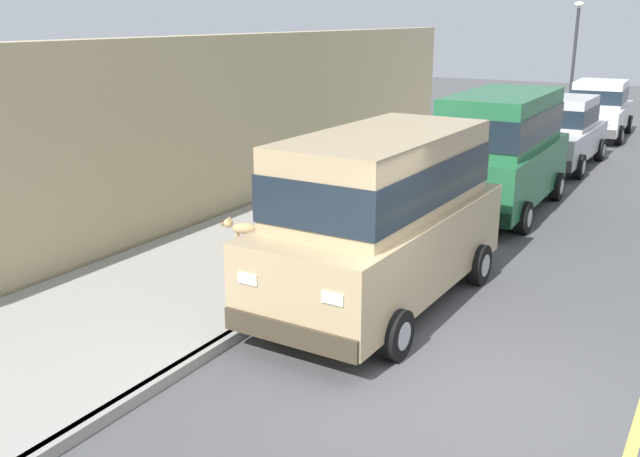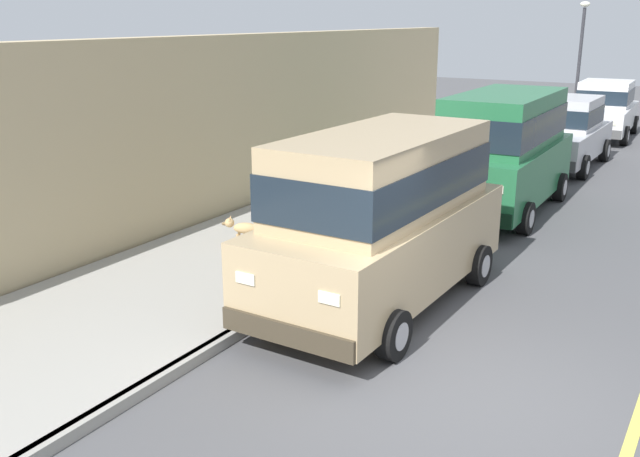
% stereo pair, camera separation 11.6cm
% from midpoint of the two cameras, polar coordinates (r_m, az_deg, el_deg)
% --- Properties ---
extents(ground_plane, '(80.00, 80.00, 0.00)m').
position_cam_midpoint_polar(ground_plane, '(8.28, 12.43, -12.92)').
color(ground_plane, '#4C4C4F').
extents(curb, '(0.16, 64.00, 0.14)m').
position_cam_midpoint_polar(curb, '(9.56, -6.18, -7.92)').
color(curb, gray).
rests_on(curb, ground).
extents(sidewalk, '(3.60, 64.00, 0.14)m').
position_cam_midpoint_polar(sidewalk, '(10.66, -14.03, -5.68)').
color(sidewalk, '#99968E').
rests_on(sidewalk, ground).
extents(lane_centre_line, '(0.12, 57.60, 0.01)m').
position_cam_midpoint_polar(lane_centre_line, '(8.04, 23.68, -15.02)').
color(lane_centre_line, '#E0D64C').
rests_on(lane_centre_line, ground).
extents(car_tan_van, '(2.20, 4.93, 2.52)m').
position_cam_midpoint_polar(car_tan_van, '(10.05, 4.78, 1.40)').
color(car_tan_van, tan).
rests_on(car_tan_van, ground).
extents(car_green_van, '(2.19, 4.93, 2.52)m').
position_cam_midpoint_polar(car_green_van, '(15.59, 14.14, 6.45)').
color(car_green_van, '#23663D').
rests_on(car_green_van, ground).
extents(car_silver_sedan, '(2.07, 4.62, 1.92)m').
position_cam_midpoint_polar(car_silver_sedan, '(20.93, 18.56, 7.47)').
color(car_silver_sedan, '#BCBCC1').
rests_on(car_silver_sedan, ground).
extents(car_white_sedan, '(2.16, 4.66, 1.92)m').
position_cam_midpoint_polar(car_white_sedan, '(26.61, 21.40, 9.00)').
color(car_white_sedan, white).
rests_on(car_white_sedan, ground).
extents(dog_tan, '(0.71, 0.40, 0.49)m').
position_cam_midpoint_polar(dog_tan, '(12.68, -6.65, 0.06)').
color(dog_tan, tan).
rests_on(dog_tan, sidewalk).
extents(fire_hydrant, '(0.34, 0.24, 0.72)m').
position_cam_midpoint_polar(fire_hydrant, '(14.52, 6.33, 2.41)').
color(fire_hydrant, red).
rests_on(fire_hydrant, sidewalk).
extents(street_lamp, '(0.36, 0.36, 4.42)m').
position_cam_midpoint_polar(street_lamp, '(28.69, 19.73, 13.53)').
color(street_lamp, '#2D2D33').
rests_on(street_lamp, sidewalk).
extents(building_facade, '(0.50, 20.00, 3.69)m').
position_cam_midpoint_polar(building_facade, '(15.53, -6.10, 8.51)').
color(building_facade, tan).
rests_on(building_facade, ground).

